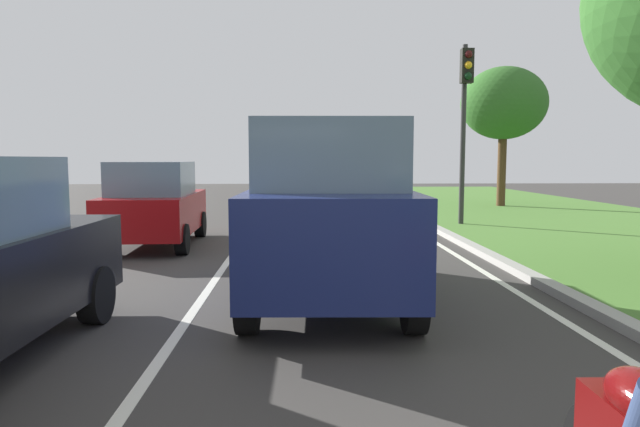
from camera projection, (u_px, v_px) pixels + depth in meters
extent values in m
plane|color=#383533|center=(271.00, 247.00, 11.71)|extent=(60.00, 60.00, 0.00)
cube|color=silver|center=(238.00, 247.00, 11.68)|extent=(0.12, 32.00, 0.01)
cube|color=silver|center=(441.00, 246.00, 11.84)|extent=(0.12, 32.00, 0.01)
cube|color=#9E9B93|center=(465.00, 243.00, 11.86)|extent=(0.24, 48.00, 0.12)
cube|color=navy|center=(328.00, 228.00, 7.35)|extent=(2.05, 4.56, 1.10)
cube|color=slate|center=(328.00, 156.00, 7.11)|extent=(1.79, 2.75, 0.80)
cylinder|color=black|center=(272.00, 251.00, 8.92)|extent=(0.24, 0.77, 0.76)
cylinder|color=black|center=(381.00, 251.00, 8.93)|extent=(0.24, 0.77, 0.76)
cylinder|color=black|center=(248.00, 298.00, 5.88)|extent=(0.24, 0.77, 0.76)
cylinder|color=black|center=(414.00, 298.00, 5.89)|extent=(0.24, 0.77, 0.76)
cylinder|color=black|center=(96.00, 295.00, 6.26)|extent=(0.23, 0.64, 0.64)
cube|color=maroon|center=(156.00, 213.00, 11.90)|extent=(1.77, 3.76, 0.80)
cube|color=slate|center=(152.00, 178.00, 11.58)|extent=(1.55, 1.95, 0.68)
cylinder|color=black|center=(135.00, 225.00, 13.13)|extent=(0.24, 0.61, 0.60)
cylinder|color=black|center=(200.00, 224.00, 13.24)|extent=(0.24, 0.61, 0.60)
cylinder|color=black|center=(102.00, 240.00, 10.63)|extent=(0.24, 0.61, 0.60)
cylinder|color=black|center=(182.00, 239.00, 10.74)|extent=(0.24, 0.61, 0.60)
cylinder|color=#2D2D2D|center=(463.00, 137.00, 15.21)|extent=(0.14, 0.14, 4.89)
cube|color=black|center=(467.00, 66.00, 14.83)|extent=(0.32, 0.24, 0.90)
sphere|color=#3F0F0F|center=(469.00, 54.00, 14.67)|extent=(0.20, 0.20, 0.20)
sphere|color=#F2AD19|center=(468.00, 65.00, 14.70)|extent=(0.20, 0.20, 0.20)
sphere|color=black|center=(468.00, 76.00, 14.73)|extent=(0.20, 0.20, 0.20)
cylinder|color=#4C331E|center=(502.00, 171.00, 21.23)|extent=(0.32, 0.32, 2.73)
ellipsoid|color=#2D6023|center=(504.00, 103.00, 20.98)|extent=(3.18, 3.18, 2.70)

